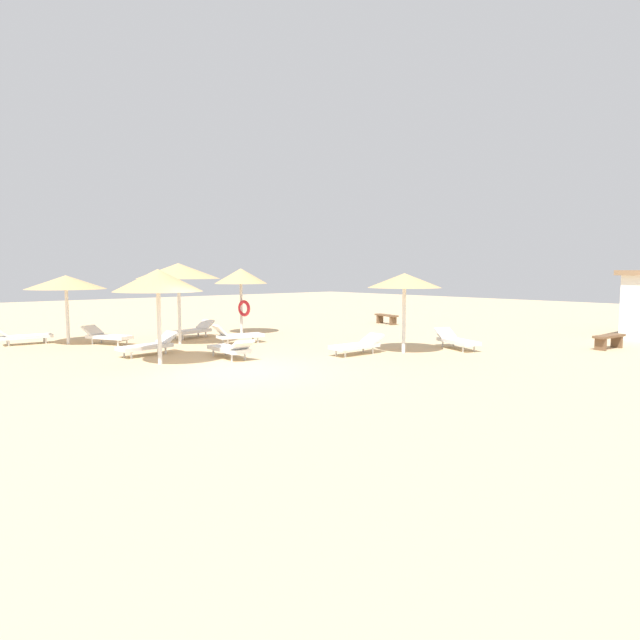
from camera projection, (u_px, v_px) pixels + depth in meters
ground_plane at (236, 371)px, 14.07m from camera, size 80.00×80.00×0.00m
parasol_0 at (404, 281)px, 17.05m from camera, size 2.40×2.40×2.61m
parasol_1 at (158, 281)px, 14.94m from camera, size 2.50×2.50×2.73m
parasol_2 at (66, 282)px, 19.13m from camera, size 2.78×2.78×2.53m
parasol_3 at (178, 271)px, 19.19m from camera, size 3.00×3.00×2.97m
parasol_4 at (241, 277)px, 22.30m from camera, size 2.23×2.23×2.80m
lounger_0 at (358, 345)px, 16.95m from camera, size 0.71×1.94×0.62m
lounger_1 at (231, 348)px, 16.12m from camera, size 1.94×0.75×0.66m
lounger_2 at (22, 336)px, 19.22m from camera, size 0.81×1.93×0.73m
lounger_3 at (237, 335)px, 19.48m from camera, size 0.94×1.95×0.76m
lounger_4 at (193, 330)px, 21.18m from camera, size 1.09×2.00×0.68m
lounger_5 at (456, 340)px, 18.15m from camera, size 2.01×1.28×0.66m
lounger_6 at (149, 345)px, 16.80m from camera, size 0.88×1.96×0.70m
lounger_7 at (106, 336)px, 19.31m from camera, size 1.99×1.43×0.67m
bench_0 at (609, 339)px, 18.10m from camera, size 0.56×1.53×0.49m
bench_1 at (386, 317)px, 26.75m from camera, size 1.55×0.69×0.49m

